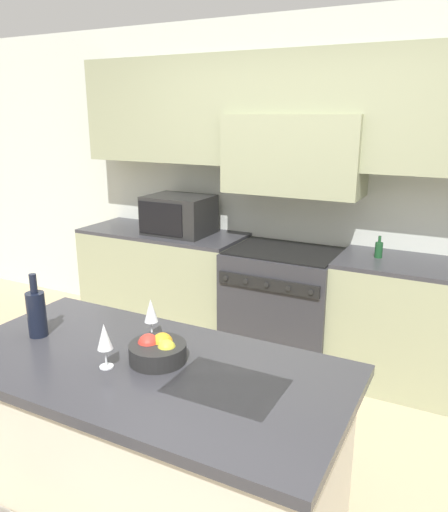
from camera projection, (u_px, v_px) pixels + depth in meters
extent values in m
plane|color=tan|center=(180.00, 473.00, 2.81)|extent=(10.00, 10.00, 0.00)
cube|color=silver|center=(302.00, 190.00, 4.09)|extent=(10.00, 0.06, 2.70)
cube|color=gray|center=(297.00, 110.00, 3.75)|extent=(3.81, 0.34, 0.85)
cube|color=gray|center=(294.00, 155.00, 3.81)|extent=(1.07, 0.40, 0.60)
cube|color=gray|center=(164.00, 283.00, 4.56)|extent=(1.47, 0.62, 0.92)
cube|color=#333338|center=(162.00, 233.00, 4.43)|extent=(1.47, 0.62, 0.03)
cube|color=gray|center=(439.00, 333.00, 3.53)|extent=(1.47, 0.62, 0.92)
cube|color=#333338|center=(447.00, 269.00, 3.40)|extent=(1.47, 0.62, 0.03)
cube|color=#2D2D33|center=(283.00, 306.00, 4.03)|extent=(0.86, 0.66, 0.91)
cube|color=black|center=(285.00, 251.00, 3.90)|extent=(0.83, 0.61, 0.01)
cube|color=black|center=(267.00, 284.00, 3.66)|extent=(0.79, 0.02, 0.09)
cylinder|color=black|center=(226.00, 278.00, 3.80)|extent=(0.04, 0.02, 0.04)
cylinder|color=black|center=(246.00, 281.00, 3.72)|extent=(0.04, 0.02, 0.04)
cylinder|color=black|center=(267.00, 285.00, 3.65)|extent=(0.04, 0.02, 0.04)
cylinder|color=black|center=(288.00, 288.00, 3.57)|extent=(0.04, 0.02, 0.04)
cylinder|color=black|center=(311.00, 292.00, 3.50)|extent=(0.04, 0.02, 0.04)
cube|color=black|center=(179.00, 215.00, 4.30)|extent=(0.55, 0.42, 0.33)
cube|color=black|center=(160.00, 219.00, 4.14)|extent=(0.43, 0.01, 0.27)
cube|color=beige|center=(149.00, 459.00, 2.27)|extent=(1.66, 0.80, 0.88)
cube|color=#333338|center=(144.00, 368.00, 2.14)|extent=(1.77, 0.87, 0.04)
cube|color=#2D2D30|center=(227.00, 387.00, 1.96)|extent=(0.44, 0.32, 0.01)
cylinder|color=#B2B2B7|center=(247.00, 365.00, 2.12)|extent=(0.02, 0.02, 0.00)
cylinder|color=black|center=(37.00, 314.00, 2.37)|extent=(0.09, 0.09, 0.22)
cylinder|color=black|center=(33.00, 284.00, 2.33)|extent=(0.03, 0.03, 0.09)
cylinder|color=white|center=(106.00, 366.00, 2.10)|extent=(0.06, 0.06, 0.01)
cylinder|color=white|center=(106.00, 357.00, 2.09)|extent=(0.01, 0.01, 0.08)
cone|color=white|center=(104.00, 336.00, 2.06)|extent=(0.07, 0.07, 0.11)
cylinder|color=white|center=(152.00, 337.00, 2.37)|extent=(0.06, 0.06, 0.01)
cylinder|color=white|center=(152.00, 329.00, 2.36)|extent=(0.01, 0.01, 0.08)
cone|color=white|center=(151.00, 310.00, 2.33)|extent=(0.07, 0.07, 0.11)
cylinder|color=black|center=(158.00, 352.00, 2.14)|extent=(0.25, 0.25, 0.08)
sphere|color=red|center=(148.00, 344.00, 2.16)|extent=(0.09, 0.09, 0.09)
sphere|color=gold|center=(167.00, 348.00, 2.11)|extent=(0.08, 0.08, 0.08)
sphere|color=gold|center=(162.00, 343.00, 2.17)|extent=(0.09, 0.09, 0.09)
cylinder|color=#194723|center=(379.00, 250.00, 3.61)|extent=(0.06, 0.06, 0.11)
cylinder|color=#194723|center=(380.00, 239.00, 3.59)|extent=(0.02, 0.02, 0.05)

